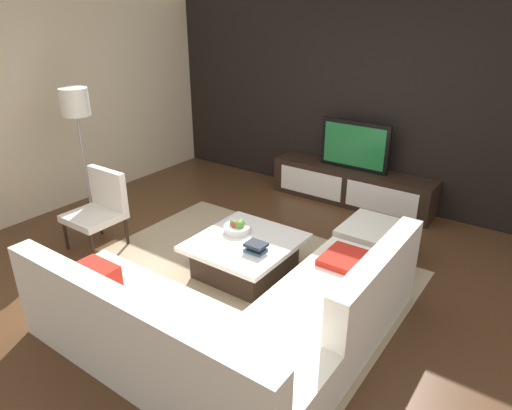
% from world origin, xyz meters
% --- Properties ---
extents(ground_plane, '(14.00, 14.00, 0.00)m').
position_xyz_m(ground_plane, '(0.00, 0.00, 0.00)').
color(ground_plane, '#4C301C').
extents(feature_wall_back, '(6.40, 0.12, 2.80)m').
position_xyz_m(feature_wall_back, '(0.00, 2.70, 1.40)').
color(feature_wall_back, black).
rests_on(feature_wall_back, ground).
extents(side_wall_left, '(0.12, 5.20, 2.80)m').
position_xyz_m(side_wall_left, '(-3.20, 0.20, 1.40)').
color(side_wall_left, beige).
rests_on(side_wall_left, ground).
extents(area_rug, '(3.20, 2.44, 0.01)m').
position_xyz_m(area_rug, '(-0.10, 0.00, 0.01)').
color(area_rug, tan).
rests_on(area_rug, ground).
extents(media_console, '(2.24, 0.46, 0.50)m').
position_xyz_m(media_console, '(0.00, 2.40, 0.25)').
color(media_console, black).
rests_on(media_console, ground).
extents(television, '(0.95, 0.06, 0.65)m').
position_xyz_m(television, '(0.00, 2.40, 0.83)').
color(television, black).
rests_on(television, media_console).
extents(sectional_couch, '(2.49, 2.36, 0.82)m').
position_xyz_m(sectional_couch, '(0.53, -0.88, 0.28)').
color(sectional_couch, white).
rests_on(sectional_couch, ground).
extents(coffee_table, '(0.97, 1.03, 0.38)m').
position_xyz_m(coffee_table, '(-0.10, 0.10, 0.20)').
color(coffee_table, black).
rests_on(coffee_table, ground).
extents(accent_chair_near, '(0.55, 0.54, 0.87)m').
position_xyz_m(accent_chair_near, '(-1.80, -0.34, 0.49)').
color(accent_chair_near, black).
rests_on(accent_chair_near, ground).
extents(floor_lamp, '(0.33, 0.33, 1.66)m').
position_xyz_m(floor_lamp, '(-2.49, 0.00, 1.40)').
color(floor_lamp, '#A5A5AA').
rests_on(floor_lamp, ground).
extents(ottoman, '(0.70, 0.70, 0.40)m').
position_xyz_m(ottoman, '(0.88, 1.11, 0.20)').
color(ottoman, white).
rests_on(ottoman, ground).
extents(fruit_bowl, '(0.28, 0.28, 0.14)m').
position_xyz_m(fruit_bowl, '(-0.28, 0.20, 0.43)').
color(fruit_bowl, silver).
rests_on(fruit_bowl, coffee_table).
extents(book_stack, '(0.20, 0.16, 0.09)m').
position_xyz_m(book_stack, '(0.12, -0.02, 0.43)').
color(book_stack, '#2D516B').
rests_on(book_stack, coffee_table).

